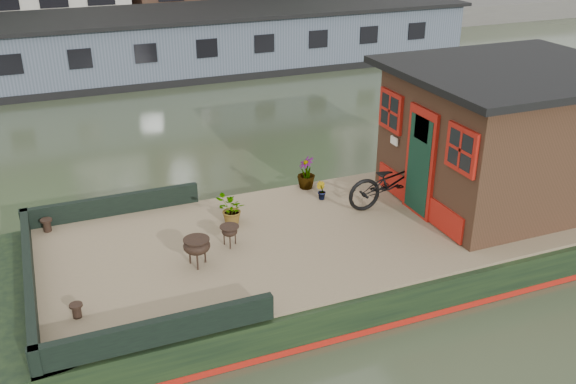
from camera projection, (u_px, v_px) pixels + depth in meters
name	position (u px, v px, depth m)	size (l,w,h in m)	color
ground	(392.00, 249.00, 11.36)	(120.00, 120.00, 0.00)	#2D3421
houseboat_hull	(325.00, 250.00, 10.79)	(14.01, 4.02, 0.60)	black
houseboat_deck	(395.00, 218.00, 11.10)	(11.80, 3.80, 0.05)	#7C674D
bow_bulwark	(92.00, 265.00, 9.28)	(3.00, 4.00, 0.35)	black
cabin	(507.00, 134.00, 11.32)	(4.00, 3.50, 2.42)	black
bicycle	(394.00, 181.00, 11.33)	(0.62, 1.77, 0.93)	black
potted_plant_b	(321.00, 191.00, 11.68)	(0.18, 0.15, 0.33)	brown
potted_plant_c	(231.00, 210.00, 10.73)	(0.48, 0.41, 0.53)	#A4362F
potted_plant_d	(306.00, 173.00, 12.07)	(0.34, 0.34, 0.61)	#945728
brazier_front	(230.00, 236.00, 10.09)	(0.33, 0.33, 0.35)	black
brazier_rear	(197.00, 252.00, 9.53)	(0.41, 0.41, 0.45)	black
bollard_port	(47.00, 225.00, 10.56)	(0.19, 0.19, 0.22)	black
bollard_stbd	(77.00, 311.00, 8.39)	(0.17, 0.17, 0.20)	black
far_houseboat	(192.00, 43.00, 22.74)	(20.40, 4.40, 2.11)	#4A5263
quay	(156.00, 27.00, 28.43)	(60.00, 6.00, 0.90)	#47443F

